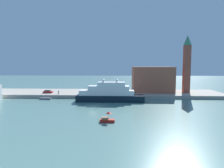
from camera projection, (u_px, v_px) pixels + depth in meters
The scene contains 10 objects.
ground at pixel (93, 107), 66.64m from camera, with size 400.00×400.00×0.00m, color slate.
quay_dock at pixel (101, 93), 93.55m from camera, with size 110.00×22.24×1.41m, color gray.
large_yacht at pixel (109, 94), 75.95m from camera, with size 25.69×4.90×11.36m.
small_motorboat at pixel (107, 119), 48.54m from camera, with size 3.61×1.46×2.65m.
work_barge at pixel (46, 99), 80.86m from camera, with size 4.44×1.54×0.67m, color #595966.
harbor_building at pixel (152, 79), 94.46m from camera, with size 18.31×15.35×11.67m, color #93513D.
bell_tower at pixel (187, 62), 89.63m from camera, with size 3.61×3.61×25.68m.
parked_car at pixel (48, 92), 89.38m from camera, with size 4.10×1.87×1.30m.
person_figure at pixel (59, 92), 85.62m from camera, with size 0.36×0.36×1.76m.
mooring_bollard at pixel (104, 94), 83.61m from camera, with size 0.43×0.43×0.62m, color black.
Camera 1 is at (9.05, -65.31, 13.81)m, focal length 32.03 mm.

